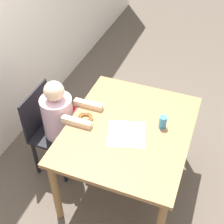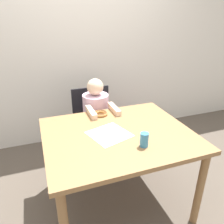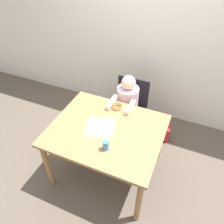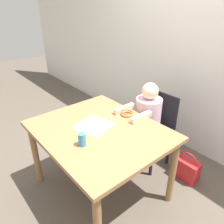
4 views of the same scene
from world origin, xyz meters
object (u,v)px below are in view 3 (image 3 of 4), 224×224
at_px(chair, 130,107).
at_px(handbag, 160,131).
at_px(child_figure, 127,110).
at_px(cup, 106,145).
at_px(donut, 117,106).

height_order(chair, handbag, chair).
distance_m(child_figure, cup, 0.94).
relative_size(handbag, cup, 3.17).
bearing_deg(chair, handbag, 6.53).
xyz_separation_m(chair, child_figure, (-0.00, -0.11, 0.04)).
height_order(donut, cup, cup).
relative_size(chair, cup, 8.02).
bearing_deg(cup, chair, 95.78).
xyz_separation_m(chair, donut, (-0.04, -0.39, 0.30)).
xyz_separation_m(child_figure, donut, (-0.04, -0.28, 0.25)).
relative_size(chair, handbag, 2.53).
distance_m(handbag, cup, 1.29).
relative_size(chair, child_figure, 0.84).
relative_size(chair, donut, 6.61).
bearing_deg(child_figure, donut, -97.27).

